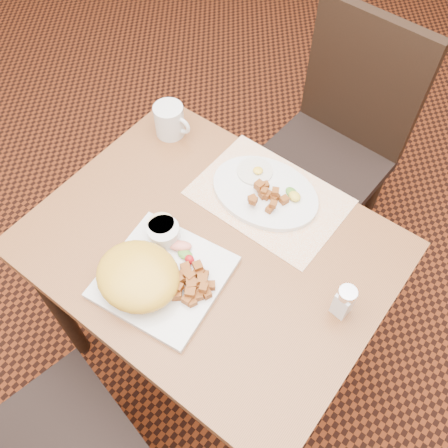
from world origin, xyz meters
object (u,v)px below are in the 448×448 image
at_px(salt_shaker, 344,301).
at_px(plate_square, 164,277).
at_px(plate_oval, 265,192).
at_px(table, 211,265).
at_px(chair_far, 335,138).
at_px(coffee_mug, 170,120).

bearing_deg(salt_shaker, plate_square, -154.04).
bearing_deg(plate_square, plate_oval, 82.38).
bearing_deg(table, plate_square, -101.05).
xyz_separation_m(plate_square, plate_oval, (0.05, 0.36, 0.00)).
bearing_deg(chair_far, plate_oval, 95.50).
bearing_deg(salt_shaker, chair_far, 118.13).
distance_m(table, chair_far, 0.73).
xyz_separation_m(plate_oval, salt_shaker, (0.34, -0.18, 0.04)).
relative_size(plate_square, salt_shaker, 2.80).
height_order(chair_far, salt_shaker, chair_far).
bearing_deg(plate_oval, salt_shaker, -27.47).
xyz_separation_m(plate_square, salt_shaker, (0.39, 0.19, 0.04)).
height_order(table, salt_shaker, salt_shaker).
height_order(table, chair_far, chair_far).
relative_size(table, coffee_mug, 7.61).
xyz_separation_m(salt_shaker, coffee_mug, (-0.70, 0.20, -0.00)).
relative_size(table, salt_shaker, 9.00).
bearing_deg(coffee_mug, plate_oval, -3.69).
bearing_deg(coffee_mug, chair_far, 55.23).
distance_m(chair_far, plate_oval, 0.55).
bearing_deg(table, salt_shaker, 6.86).
height_order(plate_oval, coffee_mug, coffee_mug).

